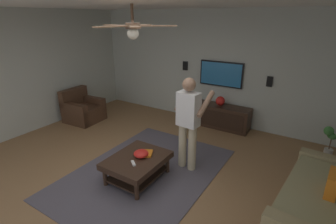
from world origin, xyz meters
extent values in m
plane|color=olive|center=(0.00, 0.00, 0.00)|extent=(7.70, 7.70, 0.00)
cube|color=#B2B7AD|center=(3.15, 0.00, 1.36)|extent=(0.10, 6.62, 2.73)
cube|color=#B2B7AD|center=(0.00, 3.26, 1.36)|extent=(6.40, 0.10, 2.73)
cube|color=#514C56|center=(0.26, -0.10, 0.01)|extent=(3.08, 2.16, 0.01)
cube|color=#93845B|center=(0.53, -2.66, 0.21)|extent=(1.97, 1.02, 0.42)
cube|color=#93845B|center=(1.38, -2.74, 0.29)|extent=(0.26, 0.85, 0.58)
cube|color=#8D875E|center=(0.53, -2.58, 0.48)|extent=(1.55, 0.74, 0.12)
cube|color=orange|center=(0.47, -2.75, 0.64)|extent=(0.37, 0.14, 0.36)
cube|color=#472D1E|center=(1.32, 2.66, 0.20)|extent=(0.85, 0.85, 0.40)
cube|color=#472D1E|center=(1.30, 2.98, 0.61)|extent=(0.81, 0.23, 0.42)
cube|color=#472D1E|center=(1.00, 2.64, 0.28)|extent=(0.21, 0.81, 0.56)
cube|color=#472D1E|center=(1.64, 2.68, 0.28)|extent=(0.21, 0.81, 0.56)
cube|color=#332116|center=(0.06, -0.10, 0.35)|extent=(1.00, 0.80, 0.10)
cylinder|color=#332116|center=(0.48, -0.42, 0.15)|extent=(0.07, 0.07, 0.30)
cylinder|color=#332116|center=(0.48, 0.22, 0.15)|extent=(0.07, 0.07, 0.30)
cylinder|color=#332116|center=(-0.36, -0.42, 0.15)|extent=(0.07, 0.07, 0.30)
cylinder|color=#332116|center=(-0.36, 0.22, 0.15)|extent=(0.07, 0.07, 0.30)
cube|color=black|center=(0.06, -0.10, 0.10)|extent=(0.88, 0.68, 0.03)
cube|color=#332116|center=(2.82, -0.30, 0.28)|extent=(0.44, 1.70, 0.55)
cube|color=black|center=(2.60, -0.30, 0.28)|extent=(0.01, 1.56, 0.39)
cube|color=black|center=(3.06, -0.30, 1.25)|extent=(0.05, 1.06, 0.60)
cube|color=#256BA7|center=(3.03, -0.30, 1.25)|extent=(0.01, 1.00, 0.54)
cylinder|color=#C6B793|center=(0.79, -0.73, 0.41)|extent=(0.14, 0.14, 0.82)
cylinder|color=#C6B793|center=(0.81, -0.53, 0.41)|extent=(0.14, 0.14, 0.82)
cube|color=white|center=(0.80, -0.63, 1.11)|extent=(0.25, 0.38, 0.58)
sphere|color=#997056|center=(0.80, -0.63, 1.53)|extent=(0.22, 0.22, 0.22)
cylinder|color=#997056|center=(0.96, -0.86, 1.20)|extent=(0.48, 0.13, 0.37)
cylinder|color=#997056|center=(1.00, -0.42, 1.20)|extent=(0.48, 0.13, 0.37)
cube|color=white|center=(1.18, -0.66, 1.10)|extent=(0.04, 0.05, 0.16)
cylinder|color=#B7B2A8|center=(2.65, -2.76, 0.07)|extent=(0.16, 0.16, 0.13)
cylinder|color=brown|center=(2.65, -2.76, 0.24)|extent=(0.02, 0.02, 0.22)
sphere|color=#3D7F38|center=(2.71, -2.73, 0.41)|extent=(0.12, 0.12, 0.12)
sphere|color=#3D7F38|center=(2.62, -2.77, 0.42)|extent=(0.13, 0.13, 0.13)
sphere|color=#3D7F38|center=(2.71, -2.74, 0.40)|extent=(0.13, 0.13, 0.13)
sphere|color=#3D7F38|center=(2.63, -2.69, 0.51)|extent=(0.17, 0.17, 0.17)
ellipsoid|color=red|center=(0.12, -0.14, 0.45)|extent=(0.24, 0.24, 0.11)
cube|color=white|center=(-0.12, -0.17, 0.41)|extent=(0.13, 0.15, 0.02)
cube|color=orange|center=(0.23, -0.18, 0.42)|extent=(0.27, 0.24, 0.04)
sphere|color=red|center=(2.83, -0.42, 0.66)|extent=(0.22, 0.22, 0.22)
cube|color=black|center=(3.07, -1.42, 1.21)|extent=(0.06, 0.12, 0.22)
cube|color=black|center=(3.07, 0.68, 1.35)|extent=(0.06, 0.12, 0.22)
cylinder|color=#4C3828|center=(0.09, -0.11, 2.57)|extent=(0.04, 0.04, 0.28)
cylinder|color=#4C3828|center=(0.09, -0.11, 2.43)|extent=(0.20, 0.20, 0.08)
sphere|color=silver|center=(0.09, -0.11, 2.33)|extent=(0.16, 0.16, 0.16)
cube|color=brown|center=(0.40, -0.02, 2.43)|extent=(0.57, 0.27, 0.02)
cube|color=brown|center=(0.15, 0.20, 2.43)|extent=(0.22, 0.57, 0.02)
cube|color=brown|center=(-0.23, -0.07, 2.43)|extent=(0.57, 0.20, 0.02)
cube|color=brown|center=(-0.14, -0.33, 2.43)|extent=(0.49, 0.47, 0.02)
cube|color=brown|center=(0.28, -0.37, 2.43)|extent=(0.42, 0.53, 0.02)
camera|label=1|loc=(-2.73, -2.45, 2.55)|focal=27.28mm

